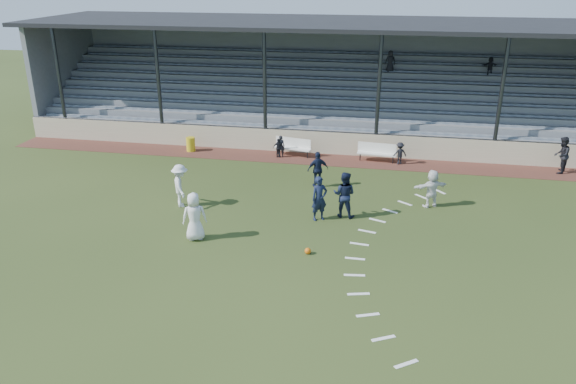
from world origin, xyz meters
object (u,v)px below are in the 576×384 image
object	(u,v)px
bench_left	(293,145)
player_white_lead	(194,217)
player_navy_lead	(319,199)
bench_right	(377,151)
trash_bin	(191,144)
football	(308,251)
official	(562,155)

from	to	relation	value
bench_left	player_white_lead	xyz separation A→B (m)	(-1.79, -10.42, 0.33)
player_white_lead	player_navy_lead	distance (m)	4.99
bench_right	player_navy_lead	bearing A→B (deg)	-98.29
bench_left	bench_right	bearing A→B (deg)	10.78
bench_right	player_navy_lead	world-z (taller)	player_navy_lead
bench_right	player_white_lead	bearing A→B (deg)	-115.23
trash_bin	player_white_lead	xyz separation A→B (m)	(3.86, -10.16, 0.51)
trash_bin	football	xyz separation A→B (m)	(8.15, -10.54, -0.29)
trash_bin	official	world-z (taller)	official
player_navy_lead	official	size ratio (longest dim) A/B	1.00
trash_bin	official	distance (m)	18.98
bench_left	trash_bin	xyz separation A→B (m)	(-5.65, -0.26, -0.18)
bench_right	football	distance (m)	10.87
bench_right	football	size ratio (longest dim) A/B	8.85
bench_left	bench_right	distance (m)	4.44
bench_left	official	bearing A→B (deg)	11.32
bench_left	football	distance (m)	11.09
bench_left	football	xyz separation A→B (m)	(2.49, -10.80, -0.47)
trash_bin	official	bearing A→B (deg)	0.13
player_navy_lead	trash_bin	bearing A→B (deg)	104.33
bench_right	player_white_lead	size ratio (longest dim) A/B	1.11
trash_bin	bench_left	bearing A→B (deg)	2.59
bench_right	player_white_lead	world-z (taller)	player_white_lead
trash_bin	player_navy_lead	bearing A→B (deg)	-43.00
bench_left	player_white_lead	distance (m)	10.58
bench_right	official	bearing A→B (deg)	5.25
bench_left	bench_right	world-z (taller)	same
bench_right	trash_bin	xyz separation A→B (m)	(-10.09, -0.14, -0.18)
bench_right	football	xyz separation A→B (m)	(-1.94, -10.69, -0.47)
bench_left	official	world-z (taller)	official
bench_left	player_white_lead	size ratio (longest dim) A/B	1.11
bench_left	player_navy_lead	size ratio (longest dim) A/B	1.12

